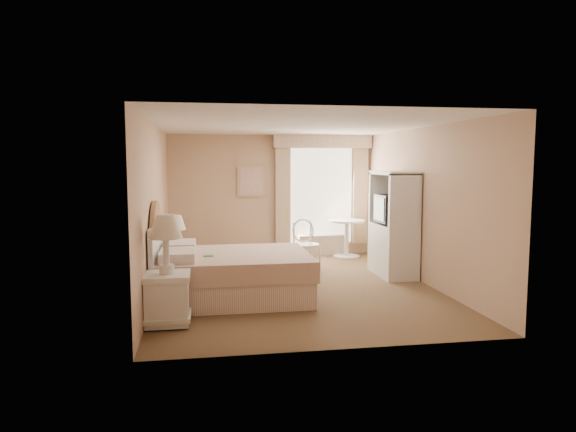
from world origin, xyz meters
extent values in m
cube|color=brown|center=(0.00, 0.00, 0.00)|extent=(4.20, 5.50, 0.01)
cube|color=silver|center=(0.00, 0.00, 2.50)|extent=(4.20, 5.50, 0.01)
cube|color=#CEA989|center=(0.00, 2.75, 1.25)|extent=(4.20, 0.01, 2.50)
cube|color=#CEA989|center=(0.00, -2.75, 1.25)|extent=(4.20, 0.01, 2.50)
cube|color=#CEA989|center=(-2.10, 0.00, 1.25)|extent=(0.01, 5.50, 2.50)
cube|color=#CEA989|center=(2.10, 0.00, 1.25)|extent=(0.01, 5.50, 2.50)
cube|color=white|center=(1.05, 2.72, 1.25)|extent=(1.30, 0.02, 2.00)
cube|color=tan|center=(0.22, 2.67, 1.25)|extent=(0.30, 0.08, 2.05)
cube|color=tan|center=(1.88, 2.67, 1.25)|extent=(0.30, 0.08, 2.05)
cube|color=tan|center=(1.05, 2.63, 2.37)|extent=(2.05, 0.20, 0.28)
cube|color=beige|center=(1.05, 2.63, 0.21)|extent=(1.00, 0.22, 0.42)
cube|color=tan|center=(-0.45, 2.72, 1.55)|extent=(0.52, 0.03, 0.62)
cube|color=beige|center=(-0.45, 2.70, 1.55)|extent=(0.42, 0.02, 0.52)
cube|color=tan|center=(-1.00, -0.52, 0.18)|extent=(2.12, 1.61, 0.36)
cube|color=#C8AA96|center=(-1.00, -0.52, 0.50)|extent=(2.18, 1.68, 0.28)
cube|color=beige|center=(-1.75, -0.91, 0.71)|extent=(0.45, 0.63, 0.14)
cube|color=beige|center=(-1.75, -0.14, 0.71)|extent=(0.45, 0.63, 0.14)
cube|color=#238030|center=(-1.34, -0.67, 0.65)|extent=(0.14, 0.10, 0.01)
cube|color=silver|center=(-2.05, -0.52, 0.56)|extent=(0.06, 1.72, 1.11)
cylinder|color=#9F7855|center=(-2.05, -0.52, 0.66)|extent=(0.05, 1.52, 1.52)
cube|color=white|center=(-1.84, -1.63, 0.29)|extent=(0.50, 0.50, 0.54)
cube|color=white|center=(-1.84, -1.63, 0.60)|extent=(0.54, 0.54, 0.06)
cube|color=white|center=(-1.84, -1.63, 0.11)|extent=(0.54, 0.54, 0.05)
cylinder|color=silver|center=(-1.84, -1.63, 0.68)|extent=(0.17, 0.17, 0.11)
cylinder|color=silver|center=(-1.84, -1.63, 0.90)|extent=(0.08, 0.08, 0.43)
cone|color=white|center=(-1.84, -1.63, 1.19)|extent=(0.39, 0.39, 0.28)
cube|color=white|center=(-1.84, 0.58, 0.24)|extent=(0.41, 0.41, 0.45)
cube|color=white|center=(-1.84, 0.58, 0.49)|extent=(0.45, 0.45, 0.05)
cube|color=white|center=(-1.84, 0.58, 0.09)|extent=(0.45, 0.45, 0.04)
cylinder|color=silver|center=(-1.84, 0.58, 0.56)|extent=(0.14, 0.14, 0.09)
cylinder|color=silver|center=(-1.84, 0.58, 0.74)|extent=(0.06, 0.06, 0.36)
cone|color=white|center=(-1.84, 0.58, 0.98)|extent=(0.32, 0.32, 0.23)
cylinder|color=silver|center=(1.49, 2.32, 0.02)|extent=(0.54, 0.54, 0.03)
cylinder|color=silver|center=(1.49, 2.32, 0.38)|extent=(0.08, 0.08, 0.73)
cylinder|color=white|center=(1.49, 2.32, 0.75)|extent=(0.73, 0.73, 0.04)
cylinder|color=silver|center=(0.30, 0.92, 0.23)|extent=(0.03, 0.03, 0.46)
cylinder|color=silver|center=(0.63, 1.01, 0.23)|extent=(0.03, 0.03, 0.46)
cylinder|color=silver|center=(0.21, 1.25, 0.23)|extent=(0.03, 0.03, 0.46)
cylinder|color=silver|center=(0.54, 1.34, 0.23)|extent=(0.03, 0.03, 0.46)
cylinder|color=white|center=(0.42, 1.13, 0.47)|extent=(0.55, 0.55, 0.04)
torus|color=silver|center=(0.38, 1.27, 0.71)|extent=(0.45, 0.22, 0.44)
cylinder|color=silver|center=(0.21, 1.25, 0.66)|extent=(0.03, 0.03, 0.40)
cylinder|color=silver|center=(0.54, 1.34, 0.66)|extent=(0.03, 0.03, 0.40)
cube|color=white|center=(1.81, 0.54, 0.44)|extent=(0.54, 1.08, 0.88)
cube|color=white|center=(1.81, 0.04, 1.32)|extent=(0.54, 0.08, 0.88)
cube|color=white|center=(1.81, 1.04, 1.32)|extent=(0.54, 0.08, 0.88)
cube|color=white|center=(1.81, 0.54, 1.76)|extent=(0.54, 1.08, 0.06)
cube|color=white|center=(2.05, 0.54, 1.32)|extent=(0.04, 1.08, 0.88)
cube|color=black|center=(1.79, 0.54, 1.15)|extent=(0.47, 0.59, 0.47)
cube|color=black|center=(1.55, 0.54, 1.15)|extent=(0.02, 0.49, 0.39)
camera|label=1|loc=(-1.40, -7.76, 1.94)|focal=32.00mm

